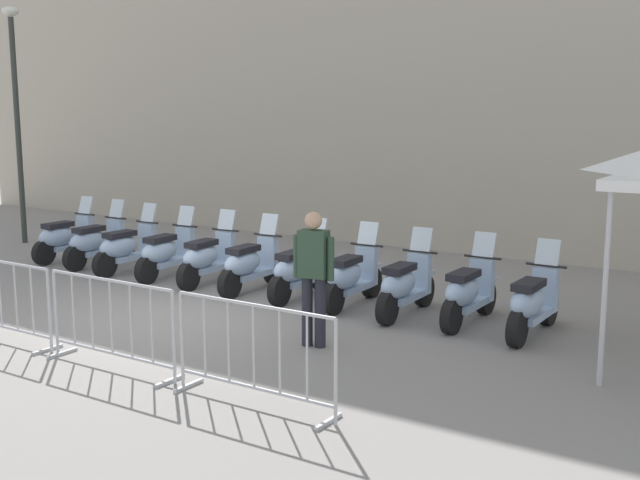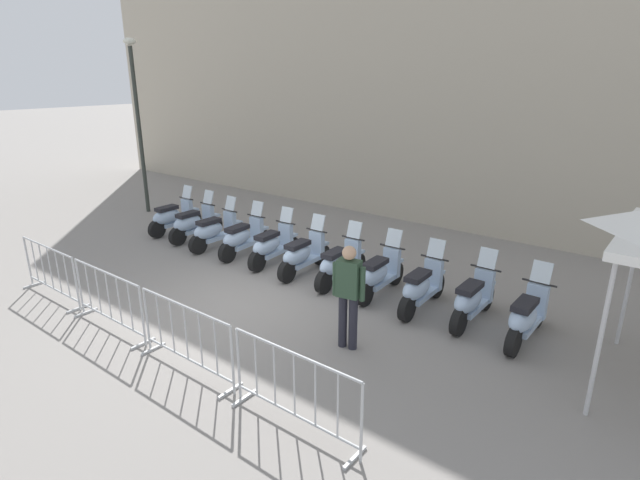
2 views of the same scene
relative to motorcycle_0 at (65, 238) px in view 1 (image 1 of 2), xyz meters
The scene contains 17 objects.
ground_plane 5.14m from the motorcycle_0, 22.07° to the right, with size 120.00×120.00×0.00m, color gray.
motorcycle_0 is the anchor object (origin of this frame).
motorcycle_1 0.95m from the motorcycle_0, ahead, with size 0.56×1.72×1.24m.
motorcycle_2 1.89m from the motorcycle_0, ahead, with size 0.56×1.72×1.24m.
motorcycle_3 2.84m from the motorcycle_0, ahead, with size 0.56×1.73×1.24m.
motorcycle_4 3.79m from the motorcycle_0, ahead, with size 0.56×1.73×1.24m.
motorcycle_5 4.73m from the motorcycle_0, ahead, with size 0.56×1.72×1.24m.
motorcycle_6 5.68m from the motorcycle_0, ahead, with size 0.56×1.72×1.24m.
motorcycle_7 6.62m from the motorcycle_0, ahead, with size 0.56×1.72×1.24m.
motorcycle_8 7.57m from the motorcycle_0, ahead, with size 0.56×1.72×1.24m.
motorcycle_9 8.51m from the motorcycle_0, ahead, with size 0.56×1.72×1.24m.
motorcycle_10 9.46m from the motorcycle_0, ahead, with size 0.56×1.72×1.24m.
barrier_segment_1 5.46m from the motorcycle_0, 47.11° to the right, with size 2.00×0.45×1.07m.
barrier_segment_2 7.03m from the motorcycle_0, 34.52° to the right, with size 2.00×0.45×1.07m.
barrier_segment_3 8.82m from the motorcycle_0, 26.76° to the right, with size 2.00×0.45×1.07m.
street_lamp 3.82m from the motorcycle_0, 160.79° to the left, with size 0.36×0.36×5.17m.
officer_near_row_end 7.56m from the motorcycle_0, 15.29° to the right, with size 0.54×0.28×1.73m.
Camera 1 is at (7.87, -8.00, 2.99)m, focal length 43.68 mm.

